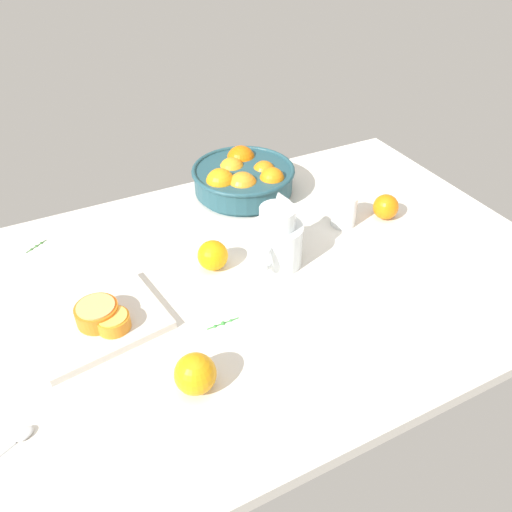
{
  "coord_description": "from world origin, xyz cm",
  "views": [
    {
      "loc": [
        -40.55,
        -77.18,
        72.42
      ],
      "look_at": [
        -3.25,
        -3.59,
        8.22
      ],
      "focal_mm": 35.54,
      "sensor_mm": 36.0,
      "label": 1
    }
  ],
  "objects_px": {
    "orange_half_1": "(113,322)",
    "loose_orange_2": "(386,207)",
    "spoon": "(4,450)",
    "fruit_bowl": "(243,178)",
    "loose_orange_1": "(213,255)",
    "orange_half_0": "(97,313)",
    "loose_orange_0": "(195,374)",
    "juice_pitcher": "(277,243)",
    "juice_glass": "(344,212)",
    "cutting_board": "(97,321)"
  },
  "relations": [
    {
      "from": "orange_half_1",
      "to": "loose_orange_2",
      "type": "relative_size",
      "value": 1.0
    },
    {
      "from": "spoon",
      "to": "loose_orange_2",
      "type": "bearing_deg",
      "value": 15.48
    },
    {
      "from": "fruit_bowl",
      "to": "loose_orange_1",
      "type": "distance_m",
      "value": 0.33
    },
    {
      "from": "orange_half_0",
      "to": "loose_orange_0",
      "type": "bearing_deg",
      "value": -62.72
    },
    {
      "from": "juice_pitcher",
      "to": "juice_glass",
      "type": "xyz_separation_m",
      "value": [
        0.22,
        0.06,
        -0.02
      ]
    },
    {
      "from": "orange_half_0",
      "to": "loose_orange_2",
      "type": "distance_m",
      "value": 0.75
    },
    {
      "from": "cutting_board",
      "to": "spoon",
      "type": "bearing_deg",
      "value": -132.69
    },
    {
      "from": "juice_glass",
      "to": "loose_orange_2",
      "type": "relative_size",
      "value": 1.27
    },
    {
      "from": "spoon",
      "to": "loose_orange_1",
      "type": "bearing_deg",
      "value": 30.1
    },
    {
      "from": "fruit_bowl",
      "to": "cutting_board",
      "type": "xyz_separation_m",
      "value": [
        -0.48,
        -0.33,
        -0.04
      ]
    },
    {
      "from": "fruit_bowl",
      "to": "juice_pitcher",
      "type": "relative_size",
      "value": 1.84
    },
    {
      "from": "orange_half_0",
      "to": "loose_orange_0",
      "type": "distance_m",
      "value": 0.25
    },
    {
      "from": "orange_half_0",
      "to": "orange_half_1",
      "type": "height_order",
      "value": "orange_half_0"
    },
    {
      "from": "juice_glass",
      "to": "loose_orange_0",
      "type": "bearing_deg",
      "value": -149.37
    },
    {
      "from": "juice_glass",
      "to": "loose_orange_1",
      "type": "height_order",
      "value": "juice_glass"
    },
    {
      "from": "cutting_board",
      "to": "spoon",
      "type": "distance_m",
      "value": 0.29
    },
    {
      "from": "orange_half_0",
      "to": "juice_pitcher",
      "type": "bearing_deg",
      "value": 3.21
    },
    {
      "from": "loose_orange_0",
      "to": "loose_orange_2",
      "type": "distance_m",
      "value": 0.69
    },
    {
      "from": "spoon",
      "to": "cutting_board",
      "type": "bearing_deg",
      "value": 47.31
    },
    {
      "from": "orange_half_0",
      "to": "juice_glass",
      "type": "bearing_deg",
      "value": 7.48
    },
    {
      "from": "juice_pitcher",
      "to": "cutting_board",
      "type": "xyz_separation_m",
      "value": [
        -0.41,
        -0.01,
        -0.05
      ]
    },
    {
      "from": "juice_glass",
      "to": "loose_orange_0",
      "type": "distance_m",
      "value": 0.6
    },
    {
      "from": "juice_pitcher",
      "to": "loose_orange_0",
      "type": "xyz_separation_m",
      "value": [
        -0.29,
        -0.25,
        -0.02
      ]
    },
    {
      "from": "orange_half_1",
      "to": "loose_orange_2",
      "type": "distance_m",
      "value": 0.73
    },
    {
      "from": "cutting_board",
      "to": "orange_half_1",
      "type": "xyz_separation_m",
      "value": [
        0.03,
        -0.04,
        0.02
      ]
    },
    {
      "from": "fruit_bowl",
      "to": "loose_orange_1",
      "type": "bearing_deg",
      "value": -127.53
    },
    {
      "from": "loose_orange_0",
      "to": "spoon",
      "type": "distance_m",
      "value": 0.31
    },
    {
      "from": "loose_orange_2",
      "to": "juice_pitcher",
      "type": "bearing_deg",
      "value": -173.82
    },
    {
      "from": "juice_glass",
      "to": "spoon",
      "type": "height_order",
      "value": "juice_glass"
    },
    {
      "from": "juice_pitcher",
      "to": "loose_orange_1",
      "type": "relative_size",
      "value": 2.22
    },
    {
      "from": "juice_pitcher",
      "to": "orange_half_1",
      "type": "height_order",
      "value": "juice_pitcher"
    },
    {
      "from": "loose_orange_0",
      "to": "loose_orange_2",
      "type": "height_order",
      "value": "loose_orange_0"
    },
    {
      "from": "orange_half_1",
      "to": "spoon",
      "type": "height_order",
      "value": "orange_half_1"
    },
    {
      "from": "cutting_board",
      "to": "orange_half_1",
      "type": "bearing_deg",
      "value": -57.08
    },
    {
      "from": "juice_glass",
      "to": "loose_orange_1",
      "type": "relative_size",
      "value": 1.2
    },
    {
      "from": "fruit_bowl",
      "to": "spoon",
      "type": "bearing_deg",
      "value": -141.43
    },
    {
      "from": "juice_glass",
      "to": "loose_orange_0",
      "type": "relative_size",
      "value": 1.12
    },
    {
      "from": "juice_pitcher",
      "to": "spoon",
      "type": "xyz_separation_m",
      "value": [
        -0.6,
        -0.22,
        -0.05
      ]
    },
    {
      "from": "fruit_bowl",
      "to": "juice_pitcher",
      "type": "distance_m",
      "value": 0.32
    },
    {
      "from": "fruit_bowl",
      "to": "loose_orange_0",
      "type": "bearing_deg",
      "value": -122.82
    },
    {
      "from": "juice_pitcher",
      "to": "spoon",
      "type": "height_order",
      "value": "juice_pitcher"
    },
    {
      "from": "orange_half_0",
      "to": "loose_orange_1",
      "type": "xyz_separation_m",
      "value": [
        0.27,
        0.07,
        -0.0
      ]
    },
    {
      "from": "juice_pitcher",
      "to": "spoon",
      "type": "relative_size",
      "value": 1.06
    },
    {
      "from": "loose_orange_1",
      "to": "spoon",
      "type": "height_order",
      "value": "loose_orange_1"
    },
    {
      "from": "loose_orange_0",
      "to": "orange_half_1",
      "type": "bearing_deg",
      "value": 115.78
    },
    {
      "from": "juice_pitcher",
      "to": "loose_orange_2",
      "type": "distance_m",
      "value": 0.34
    },
    {
      "from": "fruit_bowl",
      "to": "juice_pitcher",
      "type": "bearing_deg",
      "value": -102.11
    },
    {
      "from": "cutting_board",
      "to": "loose_orange_2",
      "type": "distance_m",
      "value": 0.75
    },
    {
      "from": "fruit_bowl",
      "to": "spoon",
      "type": "relative_size",
      "value": 1.95
    },
    {
      "from": "orange_half_1",
      "to": "loose_orange_0",
      "type": "bearing_deg",
      "value": -64.22
    }
  ]
}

